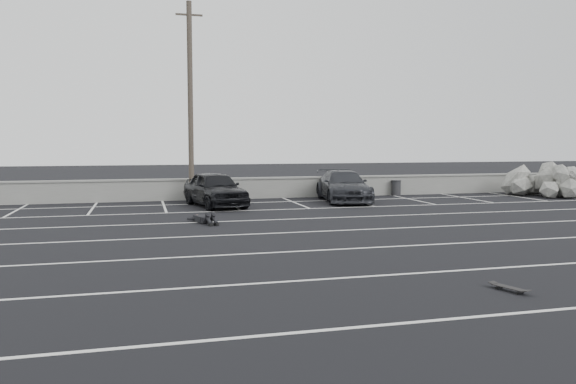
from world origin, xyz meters
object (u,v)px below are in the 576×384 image
object	(u,v)px
skateboard	(509,288)
riprap_pile	(553,186)
car_right	(343,186)
car_left	(215,189)
utility_pole	(190,102)
trash_bin	(396,188)
person	(202,216)

from	to	relation	value
skateboard	riprap_pile	bearing A→B (deg)	29.67
car_right	skateboard	bearing A→B (deg)	-91.09
car_left	riprap_pile	bearing A→B (deg)	-10.99
utility_pole	trash_bin	world-z (taller)	utility_pole
car_left	person	distance (m)	5.02
riprap_pile	person	world-z (taller)	riprap_pile
car_right	utility_pole	world-z (taller)	utility_pole
trash_bin	car_left	bearing A→B (deg)	-165.09
car_right	trash_bin	size ratio (longest dim) A/B	6.19
car_right	riprap_pile	distance (m)	11.71
utility_pole	riprap_pile	distance (m)	19.34
car_left	riprap_pile	distance (m)	17.97
car_left	trash_bin	world-z (taller)	car_left
car_left	trash_bin	distance (m)	10.34
car_right	car_left	bearing A→B (deg)	-165.72
utility_pole	trash_bin	size ratio (longest dim) A/B	11.42
trash_bin	car_right	bearing A→B (deg)	-151.77
utility_pole	riprap_pile	size ratio (longest dim) A/B	1.56
car_right	utility_pole	bearing A→B (deg)	175.43
car_left	skateboard	distance (m)	16.11
car_left	person	size ratio (longest dim) A/B	1.92
trash_bin	person	xyz separation A→B (m)	(-11.08, -7.52, -0.19)
utility_pole	car_left	bearing A→B (deg)	-69.98
car_right	utility_pole	distance (m)	8.30
trash_bin	riprap_pile	world-z (taller)	riprap_pile
trash_bin	skateboard	size ratio (longest dim) A/B	1.18
car_left	person	xyz separation A→B (m)	(-1.09, -4.86, -0.55)
trash_bin	person	world-z (taller)	trash_bin
riprap_pile	car_right	bearing A→B (deg)	178.96
car_left	trash_bin	size ratio (longest dim) A/B	5.55
car_right	skateboard	xyz separation A→B (m)	(-2.70, -16.36, -0.67)
trash_bin	riprap_pile	distance (m)	8.28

